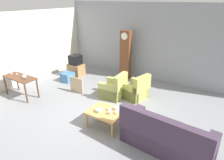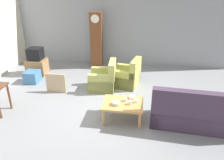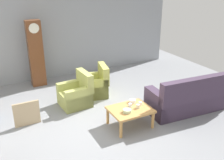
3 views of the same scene
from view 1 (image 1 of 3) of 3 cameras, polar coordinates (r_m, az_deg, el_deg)
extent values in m
plane|color=gray|center=(6.29, -2.45, -9.77)|extent=(10.40, 10.40, 0.00)
cube|color=gray|center=(8.68, 11.50, 10.43)|extent=(8.40, 0.16, 3.20)
cube|color=silver|center=(8.91, -23.84, 8.22)|extent=(0.12, 6.40, 2.88)
cube|color=#423347|center=(5.10, 15.22, -16.46)|extent=(2.16, 0.99, 0.44)
cube|color=#423347|center=(4.52, 14.07, -13.78)|extent=(2.11, 0.35, 0.60)
cube|color=#423347|center=(4.87, 25.98, -18.56)|extent=(0.30, 0.86, 0.68)
cube|color=#423347|center=(5.34, 5.98, -12.08)|extent=(0.30, 0.86, 0.68)
cube|color=#C6B284|center=(4.80, 21.38, -14.14)|extent=(0.38, 0.18, 0.36)
cube|color=#9E8966|center=(5.05, 10.84, -10.83)|extent=(0.38, 0.21, 0.36)
cube|color=tan|center=(7.24, 0.15, -3.34)|extent=(0.80, 0.80, 0.40)
cube|color=tan|center=(6.91, 2.46, -0.48)|extent=(0.22, 0.77, 0.52)
cube|color=tan|center=(7.43, 1.30, -1.76)|extent=(0.77, 0.20, 0.60)
cube|color=tan|center=(6.96, -1.07, -3.53)|extent=(0.77, 0.20, 0.60)
cube|color=#AAAC53|center=(7.21, 6.37, -3.61)|extent=(0.91, 0.91, 0.40)
cube|color=#AAAC53|center=(6.84, 8.60, -0.98)|extent=(0.34, 0.78, 0.52)
cube|color=#AAAC53|center=(7.38, 7.90, -2.18)|extent=(0.78, 0.32, 0.60)
cube|color=#AAAC53|center=(6.95, 4.82, -3.64)|extent=(0.78, 0.32, 0.60)
cube|color=tan|center=(5.58, -1.77, -9.17)|extent=(0.96, 0.76, 0.05)
cylinder|color=tan|center=(5.71, -7.21, -11.26)|extent=(0.07, 0.07, 0.40)
cylinder|color=tan|center=(5.29, 0.09, -14.15)|extent=(0.07, 0.07, 0.40)
cylinder|color=tan|center=(6.13, -3.30, -8.49)|extent=(0.07, 0.07, 0.40)
cylinder|color=tan|center=(5.74, 3.68, -10.88)|extent=(0.07, 0.07, 0.40)
cube|color=#56331E|center=(7.80, -24.89, 0.70)|extent=(1.30, 0.56, 0.04)
cylinder|color=#56331E|center=(8.33, -28.08, -1.38)|extent=(0.06, 0.06, 0.71)
cylinder|color=#56331E|center=(7.35, -23.33, -3.55)|extent=(0.06, 0.06, 0.71)
cylinder|color=#56331E|center=(8.54, -25.41, -0.33)|extent=(0.06, 0.06, 0.71)
cylinder|color=#56331E|center=(7.58, -20.46, -2.30)|extent=(0.06, 0.06, 0.71)
cube|color=brown|center=(8.73, 3.90, 7.16)|extent=(0.44, 0.28, 2.09)
cylinder|color=silver|center=(8.42, 3.53, 12.36)|extent=(0.30, 0.02, 0.30)
cube|color=#997047|center=(9.29, -10.21, 2.84)|extent=(0.68, 0.52, 0.56)
cube|color=black|center=(9.14, -10.42, 5.72)|extent=(0.48, 0.44, 0.42)
cube|color=tan|center=(7.65, -10.09, -1.42)|extent=(0.60, 0.05, 0.60)
cube|color=teal|center=(8.78, -12.56, 0.84)|extent=(0.45, 0.46, 0.38)
sphere|color=silver|center=(7.55, -23.78, 0.93)|extent=(0.14, 0.14, 0.14)
cylinder|color=white|center=(5.44, 1.29, -9.29)|extent=(0.09, 0.09, 0.08)
cylinder|color=silver|center=(5.59, -0.80, -8.34)|extent=(0.08, 0.08, 0.08)
cylinder|color=beige|center=(5.42, -0.59, -9.32)|extent=(0.09, 0.09, 0.09)
cylinder|color=white|center=(5.63, 1.44, -8.14)|extent=(0.16, 0.16, 0.07)
cylinder|color=#B2C69E|center=(5.55, -3.73, -8.67)|extent=(0.20, 0.20, 0.07)
cylinder|color=silver|center=(8.19, -26.72, 1.57)|extent=(0.06, 0.06, 0.02)
cylinder|color=silver|center=(8.18, -26.78, 1.86)|extent=(0.01, 0.01, 0.07)
cone|color=silver|center=(8.15, -26.87, 2.35)|extent=(0.07, 0.07, 0.07)
cylinder|color=silver|center=(8.06, -25.49, 1.49)|extent=(0.06, 0.06, 0.02)
cylinder|color=silver|center=(8.04, -25.56, 1.87)|extent=(0.01, 0.01, 0.09)
cone|color=silver|center=(8.01, -25.67, 2.49)|extent=(0.07, 0.07, 0.09)
camera|label=2|loc=(2.47, -75.79, 1.15)|focal=36.13mm
camera|label=3|loc=(5.53, -64.37, 9.48)|focal=40.92mm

